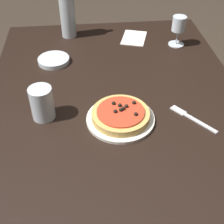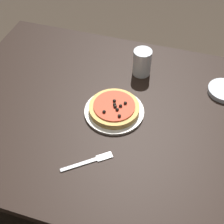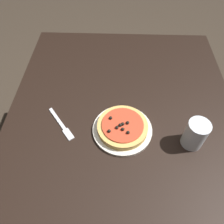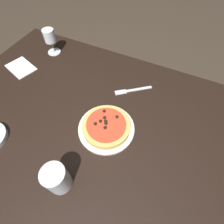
% 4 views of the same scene
% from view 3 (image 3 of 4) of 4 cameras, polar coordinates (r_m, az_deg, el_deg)
% --- Properties ---
extents(ground_plane, '(14.00, 14.00, 0.00)m').
position_cam_3_polar(ground_plane, '(1.59, 1.61, -21.39)').
color(ground_plane, '#382D23').
extents(dining_table, '(1.54, 1.03, 0.75)m').
position_cam_3_polar(dining_table, '(0.96, 2.50, -9.99)').
color(dining_table, black).
rests_on(dining_table, ground_plane).
extents(dinner_plate, '(0.25, 0.25, 0.01)m').
position_cam_3_polar(dinner_plate, '(0.92, 2.46, -4.56)').
color(dinner_plate, silver).
rests_on(dinner_plate, dining_table).
extents(pizza, '(0.21, 0.21, 0.04)m').
position_cam_3_polar(pizza, '(0.90, 2.49, -3.82)').
color(pizza, tan).
rests_on(pizza, dinner_plate).
extents(water_cup, '(0.08, 0.08, 0.13)m').
position_cam_3_polar(water_cup, '(0.90, 20.91, -5.43)').
color(water_cup, silver).
rests_on(water_cup, dining_table).
extents(fork, '(0.17, 0.14, 0.00)m').
position_cam_3_polar(fork, '(0.96, -12.91, -3.43)').
color(fork, silver).
rests_on(fork, dining_table).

